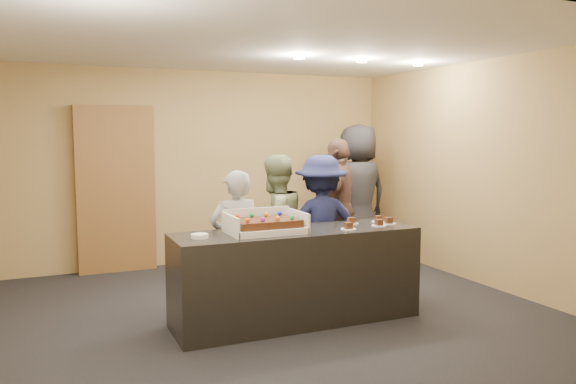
# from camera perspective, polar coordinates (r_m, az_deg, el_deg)

# --- Properties ---
(room) EXTENTS (6.04, 6.00, 2.70)m
(room) POSITION_cam_1_polar(r_m,az_deg,el_deg) (5.58, -4.17, 1.02)
(room) COLOR black
(room) RESTS_ON ground
(serving_counter) EXTENTS (2.41, 0.72, 0.90)m
(serving_counter) POSITION_cam_1_polar(r_m,az_deg,el_deg) (5.51, 0.85, -8.52)
(serving_counter) COLOR black
(serving_counter) RESTS_ON floor
(storage_cabinet) EXTENTS (1.00, 0.15, 2.20)m
(storage_cabinet) POSITION_cam_1_polar(r_m,az_deg,el_deg) (7.73, -17.10, 0.28)
(storage_cabinet) COLOR brown
(storage_cabinet) RESTS_ON floor
(cake_box) EXTENTS (0.71, 0.49, 0.21)m
(cake_box) POSITION_cam_1_polar(r_m,az_deg,el_deg) (5.31, -2.40, -3.61)
(cake_box) COLOR white
(cake_box) RESTS_ON serving_counter
(sheet_cake) EXTENTS (0.60, 0.42, 0.12)m
(sheet_cake) POSITION_cam_1_polar(r_m,az_deg,el_deg) (5.28, -2.30, -3.11)
(sheet_cake) COLOR black
(sheet_cake) RESTS_ON cake_box
(plate_stack) EXTENTS (0.16, 0.16, 0.04)m
(plate_stack) POSITION_cam_1_polar(r_m,az_deg,el_deg) (5.07, -8.97, -4.45)
(plate_stack) COLOR white
(plate_stack) RESTS_ON serving_counter
(slice_a) EXTENTS (0.15, 0.15, 0.07)m
(slice_a) POSITION_cam_1_polar(r_m,az_deg,el_deg) (5.49, 6.16, -3.56)
(slice_a) COLOR white
(slice_a) RESTS_ON serving_counter
(slice_b) EXTENTS (0.15, 0.15, 0.07)m
(slice_b) POSITION_cam_1_polar(r_m,az_deg,el_deg) (5.82, 6.47, -3.02)
(slice_b) COLOR white
(slice_b) RESTS_ON serving_counter
(slice_c) EXTENTS (0.15, 0.15, 0.07)m
(slice_c) POSITION_cam_1_polar(r_m,az_deg,el_deg) (5.74, 9.23, -3.20)
(slice_c) COLOR white
(slice_c) RESTS_ON serving_counter
(slice_d) EXTENTS (0.15, 0.15, 0.07)m
(slice_d) POSITION_cam_1_polar(r_m,az_deg,el_deg) (5.98, 9.18, -2.82)
(slice_d) COLOR white
(slice_d) RESTS_ON serving_counter
(slice_e) EXTENTS (0.15, 0.15, 0.07)m
(slice_e) POSITION_cam_1_polar(r_m,az_deg,el_deg) (5.88, 10.19, -2.99)
(slice_e) COLOR white
(slice_e) RESTS_ON serving_counter
(person_server_grey) EXTENTS (0.55, 0.37, 1.47)m
(person_server_grey) POSITION_cam_1_polar(r_m,az_deg,el_deg) (5.69, -5.34, -5.16)
(person_server_grey) COLOR #949499
(person_server_grey) RESTS_ON floor
(person_sage_man) EXTENTS (0.93, 0.82, 1.60)m
(person_sage_man) POSITION_cam_1_polar(r_m,az_deg,el_deg) (6.18, -1.33, -3.63)
(person_sage_man) COLOR gray
(person_sage_man) RESTS_ON floor
(person_navy_man) EXTENTS (1.14, 0.82, 1.59)m
(person_navy_man) POSITION_cam_1_polar(r_m,az_deg,el_deg) (6.29, 3.39, -3.49)
(person_navy_man) COLOR #171C44
(person_navy_man) RESTS_ON floor
(person_brown_extra) EXTENTS (1.01, 1.06, 1.77)m
(person_brown_extra) POSITION_cam_1_polar(r_m,az_deg,el_deg) (7.19, 5.16, -1.61)
(person_brown_extra) COLOR brown
(person_brown_extra) RESTS_ON floor
(person_dark_suit) EXTENTS (1.00, 0.70, 1.96)m
(person_dark_suit) POSITION_cam_1_polar(r_m,az_deg,el_deg) (8.02, 7.11, -0.15)
(person_dark_suit) COLOR #242429
(person_dark_suit) RESTS_ON floor
(ceiling_spotlights) EXTENTS (1.72, 0.12, 0.03)m
(ceiling_spotlights) POSITION_cam_1_polar(r_m,az_deg,el_deg) (6.75, 7.48, 13.07)
(ceiling_spotlights) COLOR #FFEAC6
(ceiling_spotlights) RESTS_ON ceiling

